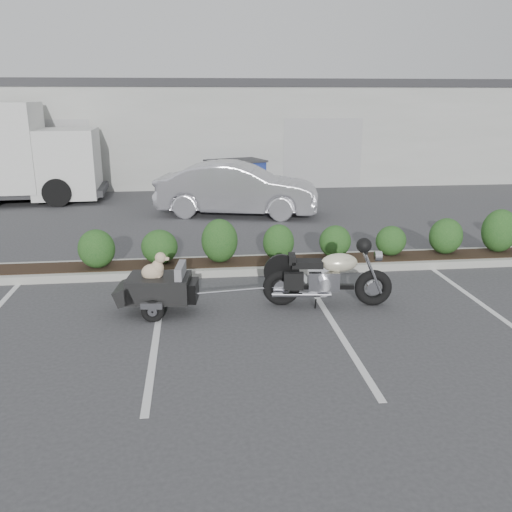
{
  "coord_description": "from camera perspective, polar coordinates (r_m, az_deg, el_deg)",
  "views": [
    {
      "loc": [
        -0.88,
        -8.27,
        3.38
      ],
      "look_at": [
        0.14,
        0.57,
        0.75
      ],
      "focal_mm": 38.0,
      "sensor_mm": 36.0,
      "label": 1
    }
  ],
  "objects": [
    {
      "name": "motorcycle",
      "position": [
        9.07,
        7.53,
        -2.24
      ],
      "size": [
        2.17,
        0.8,
        1.24
      ],
      "rotation": [
        0.0,
        0.0,
        -0.12
      ],
      "color": "black",
      "rests_on": "ground"
    },
    {
      "name": "pet_trailer",
      "position": [
        8.87,
        -10.25,
        -3.21
      ],
      "size": [
        1.74,
        0.98,
        1.03
      ],
      "rotation": [
        0.0,
        0.0,
        -0.12
      ],
      "color": "black",
      "rests_on": "ground"
    },
    {
      "name": "building",
      "position": [
        25.33,
        -4.72,
        13.3
      ],
      "size": [
        26.0,
        10.0,
        4.0
      ],
      "primitive_type": "cube",
      "color": "#9EA099",
      "rests_on": "ground"
    },
    {
      "name": "dumpster",
      "position": [
        19.16,
        -2.17,
        8.23
      ],
      "size": [
        2.23,
        1.87,
        1.26
      ],
      "rotation": [
        0.0,
        0.0,
        0.34
      ],
      "color": "navy",
      "rests_on": "ground"
    },
    {
      "name": "sedan",
      "position": [
        15.97,
        -1.97,
        7.06
      ],
      "size": [
        4.94,
        2.68,
        1.54
      ],
      "primitive_type": "imported",
      "rotation": [
        0.0,
        0.0,
        1.34
      ],
      "color": "silver",
      "rests_on": "ground"
    },
    {
      "name": "ground",
      "position": [
        8.98,
        -0.49,
        -5.65
      ],
      "size": [
        90.0,
        90.0,
        0.0
      ],
      "primitive_type": "plane",
      "color": "#38383A",
      "rests_on": "ground"
    },
    {
      "name": "planter_kerb",
      "position": [
        11.14,
        3.42,
        -0.82
      ],
      "size": [
        12.0,
        1.0,
        0.15
      ],
      "primitive_type": "cube",
      "color": "#9E9E93",
      "rests_on": "ground"
    }
  ]
}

